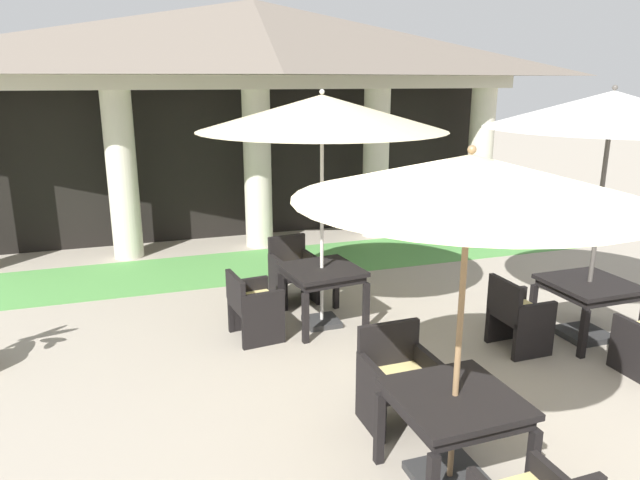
{
  "coord_description": "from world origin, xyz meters",
  "views": [
    {
      "loc": [
        -2.3,
        -3.36,
        3.01
      ],
      "look_at": [
        -0.24,
        2.78,
        1.23
      ],
      "focal_mm": 32.84,
      "sensor_mm": 36.0,
      "label": 1
    }
  ],
  "objects_px": {
    "patio_table_near_foreground": "(454,408)",
    "patio_chair_mid_right_north": "(293,273)",
    "patio_table_mid_right": "(322,276)",
    "patio_umbrella_mid_right": "(322,114)",
    "patio_umbrella_near_foreground": "(470,181)",
    "patio_umbrella_mid_left": "(612,112)",
    "patio_chair_mid_right_west": "(253,306)",
    "patio_table_mid_left": "(589,289)",
    "patio_chair_mid_left_west": "(518,316)",
    "patio_chair_near_foreground_north": "(397,380)"
  },
  "relations": [
    {
      "from": "patio_table_near_foreground",
      "to": "patio_chair_mid_right_north",
      "type": "xyz_separation_m",
      "value": [
        -0.07,
        4.11,
        -0.24
      ]
    },
    {
      "from": "patio_table_mid_right",
      "to": "patio_umbrella_mid_right",
      "type": "distance_m",
      "value": 1.98
    },
    {
      "from": "patio_umbrella_near_foreground",
      "to": "patio_umbrella_mid_left",
      "type": "height_order",
      "value": "patio_umbrella_mid_left"
    },
    {
      "from": "patio_umbrella_mid_left",
      "to": "patio_chair_mid_right_north",
      "type": "height_order",
      "value": "patio_umbrella_mid_left"
    },
    {
      "from": "patio_umbrella_near_foreground",
      "to": "patio_chair_mid_right_west",
      "type": "relative_size",
      "value": 3.2
    },
    {
      "from": "patio_umbrella_mid_right",
      "to": "patio_chair_mid_right_north",
      "type": "relative_size",
      "value": 3.27
    },
    {
      "from": "patio_table_mid_left",
      "to": "patio_umbrella_mid_right",
      "type": "xyz_separation_m",
      "value": [
        -2.88,
        1.37,
        2.02
      ]
    },
    {
      "from": "patio_table_near_foreground",
      "to": "patio_chair_mid_left_west",
      "type": "bearing_deg",
      "value": 43.17
    },
    {
      "from": "patio_chair_mid_right_north",
      "to": "patio_umbrella_near_foreground",
      "type": "bearing_deg",
      "value": 84.1
    },
    {
      "from": "patio_table_mid_left",
      "to": "patio_umbrella_mid_left",
      "type": "relative_size",
      "value": 0.32
    },
    {
      "from": "patio_table_near_foreground",
      "to": "patio_table_mid_left",
      "type": "bearing_deg",
      "value": 31.97
    },
    {
      "from": "patio_chair_near_foreground_north",
      "to": "patio_table_mid_right",
      "type": "height_order",
      "value": "patio_chair_near_foreground_north"
    },
    {
      "from": "patio_table_mid_right",
      "to": "patio_table_mid_left",
      "type": "bearing_deg",
      "value": -25.46
    },
    {
      "from": "patio_table_mid_right",
      "to": "patio_umbrella_mid_right",
      "type": "xyz_separation_m",
      "value": [
        -0.0,
        -0.0,
        1.98
      ]
    },
    {
      "from": "patio_umbrella_near_foreground",
      "to": "patio_chair_mid_right_west",
      "type": "xyz_separation_m",
      "value": [
        -0.87,
        3.09,
        -1.95
      ]
    },
    {
      "from": "patio_umbrella_mid_left",
      "to": "patio_umbrella_near_foreground",
      "type": "bearing_deg",
      "value": -148.03
    },
    {
      "from": "patio_chair_near_foreground_north",
      "to": "patio_table_near_foreground",
      "type": "bearing_deg",
      "value": 90.0
    },
    {
      "from": "patio_table_mid_left",
      "to": "patio_table_mid_right",
      "type": "bearing_deg",
      "value": 154.54
    },
    {
      "from": "patio_chair_mid_left_west",
      "to": "patio_table_mid_right",
      "type": "height_order",
      "value": "patio_chair_mid_left_west"
    },
    {
      "from": "patio_table_near_foreground",
      "to": "patio_table_mid_right",
      "type": "xyz_separation_m",
      "value": [
        0.04,
        3.2,
        -0.0
      ]
    },
    {
      "from": "patio_table_near_foreground",
      "to": "patio_chair_near_foreground_north",
      "type": "bearing_deg",
      "value": 91.28
    },
    {
      "from": "patio_umbrella_near_foreground",
      "to": "patio_chair_near_foreground_north",
      "type": "distance_m",
      "value": 2.15
    },
    {
      "from": "patio_table_near_foreground",
      "to": "patio_table_mid_left",
      "type": "height_order",
      "value": "patio_table_near_foreground"
    },
    {
      "from": "patio_table_near_foreground",
      "to": "patio_chair_mid_right_west",
      "type": "bearing_deg",
      "value": 105.74
    },
    {
      "from": "patio_table_mid_left",
      "to": "patio_umbrella_mid_left",
      "type": "xyz_separation_m",
      "value": [
        -0.0,
        -0.0,
        2.07
      ]
    },
    {
      "from": "patio_chair_near_foreground_north",
      "to": "patio_chair_mid_left_west",
      "type": "distance_m",
      "value": 2.15
    },
    {
      "from": "patio_umbrella_near_foreground",
      "to": "patio_umbrella_mid_left",
      "type": "xyz_separation_m",
      "value": [
        2.92,
        1.82,
        0.32
      ]
    },
    {
      "from": "patio_umbrella_near_foreground",
      "to": "patio_table_near_foreground",
      "type": "bearing_deg",
      "value": -67.69
    },
    {
      "from": "patio_umbrella_mid_left",
      "to": "patio_umbrella_mid_right",
      "type": "distance_m",
      "value": 3.19
    },
    {
      "from": "patio_umbrella_mid_right",
      "to": "patio_chair_mid_right_west",
      "type": "height_order",
      "value": "patio_umbrella_mid_right"
    },
    {
      "from": "patio_umbrella_mid_left",
      "to": "patio_table_mid_right",
      "type": "bearing_deg",
      "value": 154.54
    },
    {
      "from": "patio_chair_mid_right_west",
      "to": "patio_umbrella_mid_right",
      "type": "bearing_deg",
      "value": 90.0
    },
    {
      "from": "patio_table_near_foreground",
      "to": "patio_chair_near_foreground_north",
      "type": "relative_size",
      "value": 1.03
    },
    {
      "from": "patio_table_near_foreground",
      "to": "patio_umbrella_mid_left",
      "type": "xyz_separation_m",
      "value": [
        2.92,
        1.82,
        2.03
      ]
    },
    {
      "from": "patio_chair_near_foreground_north",
      "to": "patio_umbrella_mid_left",
      "type": "height_order",
      "value": "patio_umbrella_mid_left"
    },
    {
      "from": "patio_umbrella_mid_left",
      "to": "patio_table_mid_right",
      "type": "height_order",
      "value": "patio_umbrella_mid_left"
    },
    {
      "from": "patio_chair_near_foreground_north",
      "to": "patio_table_mid_left",
      "type": "height_order",
      "value": "patio_chair_near_foreground_north"
    },
    {
      "from": "patio_chair_near_foreground_north",
      "to": "patio_chair_mid_left_west",
      "type": "xyz_separation_m",
      "value": [
        1.95,
        0.9,
        -0.0
      ]
    },
    {
      "from": "patio_umbrella_mid_left",
      "to": "patio_chair_mid_right_north",
      "type": "relative_size",
      "value": 3.3
    },
    {
      "from": "patio_umbrella_mid_right",
      "to": "patio_chair_near_foreground_north",
      "type": "bearing_deg",
      "value": -91.46
    },
    {
      "from": "patio_chair_near_foreground_north",
      "to": "patio_chair_mid_right_north",
      "type": "bearing_deg",
      "value": -90.35
    },
    {
      "from": "patio_chair_near_foreground_north",
      "to": "patio_chair_mid_right_west",
      "type": "height_order",
      "value": "patio_chair_near_foreground_north"
    },
    {
      "from": "patio_umbrella_near_foreground",
      "to": "patio_table_mid_left",
      "type": "distance_m",
      "value": 3.86
    },
    {
      "from": "patio_table_near_foreground",
      "to": "patio_table_mid_right",
      "type": "relative_size",
      "value": 0.92
    },
    {
      "from": "patio_table_mid_left",
      "to": "patio_chair_mid_left_west",
      "type": "height_order",
      "value": "patio_chair_mid_left_west"
    },
    {
      "from": "patio_table_near_foreground",
      "to": "patio_umbrella_mid_right",
      "type": "xyz_separation_m",
      "value": [
        0.04,
        3.2,
        1.98
      ]
    },
    {
      "from": "patio_table_near_foreground",
      "to": "patio_umbrella_near_foreground",
      "type": "xyz_separation_m",
      "value": [
        -0.0,
        0.0,
        1.71
      ]
    },
    {
      "from": "patio_table_mid_right",
      "to": "patio_chair_mid_right_north",
      "type": "height_order",
      "value": "patio_chair_mid_right_north"
    },
    {
      "from": "patio_chair_mid_left_west",
      "to": "patio_chair_mid_right_west",
      "type": "bearing_deg",
      "value": -115.1
    },
    {
      "from": "patio_table_mid_right",
      "to": "patio_table_near_foreground",
      "type": "bearing_deg",
      "value": -90.68
    }
  ]
}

